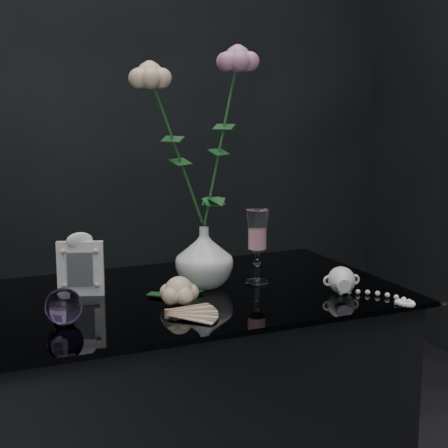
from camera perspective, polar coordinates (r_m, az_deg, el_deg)
name	(u,v)px	position (r m, az deg, el deg)	size (l,w,h in m)	color
vase	(204,257)	(1.61, -1.66, -2.75)	(0.14, 0.14, 0.14)	white
wine_glass	(257,247)	(1.63, 2.78, -1.90)	(0.05, 0.05, 0.18)	white
picture_frame	(80,264)	(1.57, -11.85, -3.27)	(0.11, 0.08, 0.14)	white
paperweight	(64,306)	(1.39, -13.19, -6.69)	(0.07, 0.07, 0.07)	#A37CCA
paper_fan	(167,313)	(1.40, -4.72, -7.37)	(0.21, 0.16, 0.02)	beige
loose_rose	(179,291)	(1.47, -3.78, -5.58)	(0.14, 0.19, 0.06)	#FFCFA4
pearl_jar	(342,279)	(1.59, 9.75, -4.52)	(0.21, 0.22, 0.06)	white
roses	(199,132)	(1.56, -2.12, 7.68)	(0.30, 0.11, 0.46)	#F8C597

